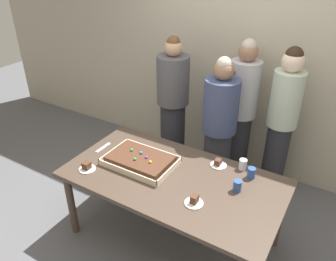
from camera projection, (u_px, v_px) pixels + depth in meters
The scene contains 15 objects.
ground_plane at pixel (173, 237), 3.27m from camera, with size 12.00×12.00×0.00m, color #5B5B60.
interior_back_panel at pixel (246, 48), 3.72m from camera, with size 8.00×0.12×3.00m, color #B2A893.
party_table at pixel (173, 183), 2.94m from camera, with size 1.91×1.02×0.74m.
sheet_cake at pixel (140, 160), 3.05m from camera, with size 0.64×0.43×0.10m.
plated_slice_near_left at pixel (218, 164), 3.04m from camera, with size 0.15×0.15×0.07m.
plated_slice_near_right at pixel (87, 167), 2.98m from camera, with size 0.15×0.15×0.07m.
plated_slice_far_left at pixel (194, 201), 2.59m from camera, with size 0.15×0.15×0.08m.
drink_cup_nearest at pixel (243, 164), 2.98m from camera, with size 0.07×0.07×0.10m, color white.
drink_cup_middle at pixel (251, 173), 2.87m from camera, with size 0.07×0.07×0.10m, color #2D5199.
drink_cup_far_end at pixel (237, 186), 2.71m from camera, with size 0.07×0.07×0.10m, color #2D5199.
cake_server_utensil at pixel (103, 148), 3.31m from camera, with size 0.03×0.20×0.01m, color silver.
person_serving_front at pixel (219, 130), 3.45m from camera, with size 0.36×0.36×1.61m.
person_green_shirt_behind at pixel (282, 122), 3.45m from camera, with size 0.31×0.31×1.69m.
person_striped_tie_right at pixel (173, 106), 3.89m from camera, with size 0.37×0.37×1.67m.
person_far_right_suit at pixel (241, 111), 3.70m from camera, with size 0.32×0.32×1.69m.
Camera 1 is at (1.16, -2.01, 2.52)m, focal length 35.48 mm.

